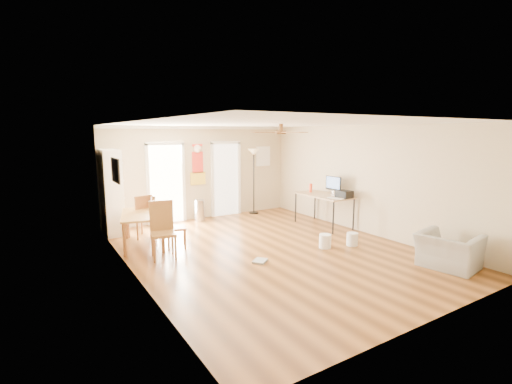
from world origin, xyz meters
TOP-DOWN VIEW (x-y plane):
  - floor at (0.00, 0.00)m, footprint 7.00×7.00m
  - ceiling at (0.00, 0.00)m, footprint 5.50×7.00m
  - wall_back at (0.00, 3.50)m, footprint 5.50×0.04m
  - wall_front at (0.00, -3.50)m, footprint 5.50×0.04m
  - wall_left at (-2.75, 0.00)m, footprint 0.04×7.00m
  - wall_right at (2.75, 0.00)m, footprint 0.04×7.00m
  - crown_molding at (0.00, 0.00)m, footprint 5.50×7.00m
  - kitchen_doorway at (-1.05, 3.48)m, footprint 0.90×0.10m
  - bathroom_doorway at (0.75, 3.48)m, footprint 0.80×0.10m
  - wall_decal at (-0.13, 3.48)m, footprint 0.46×0.03m
  - ac_grille at (2.05, 3.47)m, footprint 0.50×0.04m
  - framed_poster at (-2.73, 1.40)m, footprint 0.04×0.66m
  - ceiling_fan at (0.00, -0.30)m, footprint 1.24×1.24m
  - bookshelf at (-2.53, 3.11)m, footprint 0.61×0.99m
  - dining_table at (-2.15, 1.76)m, footprint 1.18×1.59m
  - dining_chair_right_a at (-1.60, 2.16)m, footprint 0.48×0.48m
  - dining_chair_right_b at (-1.60, 1.23)m, footprint 0.50×0.50m
  - dining_chair_near at (-2.05, 0.71)m, footprint 0.53×0.53m
  - dining_chair_far at (-2.06, 2.44)m, footprint 0.53×0.53m
  - trash_can at (-0.24, 3.17)m, footprint 0.35×0.35m
  - torchiere_lamp at (1.55, 3.21)m, footprint 0.39×0.39m
  - computer_desk at (2.32, 0.97)m, footprint 0.77×1.54m
  - imac at (2.47, 0.79)m, footprint 0.18×0.53m
  - keyboard at (2.20, 0.41)m, footprint 0.23×0.42m
  - printer at (2.45, 0.38)m, footprint 0.31×0.36m
  - orange_bottle at (2.30, 1.48)m, footprint 0.09×0.09m
  - wastebasket_a at (1.06, -0.47)m, footprint 0.30×0.30m
  - wastebasket_b at (1.68, -0.66)m, footprint 0.27×0.27m
  - floor_cloth at (-0.58, -0.47)m, footprint 0.36×0.35m
  - armchair at (2.15, -2.52)m, footprint 1.01×1.11m

SIDE VIEW (x-z plane):
  - floor at x=0.00m, z-range 0.00..0.00m
  - floor_cloth at x=-0.58m, z-range 0.00..0.04m
  - wastebasket_b at x=1.68m, z-range 0.00..0.28m
  - wastebasket_a at x=1.06m, z-range 0.00..0.30m
  - trash_can at x=-0.24m, z-range 0.00..0.60m
  - armchair at x=2.15m, z-range 0.00..0.64m
  - dining_table at x=-2.15m, z-range 0.00..0.71m
  - computer_desk at x=2.32m, z-range 0.00..0.82m
  - dining_chair_right_b at x=-1.60m, z-range 0.00..0.97m
  - dining_chair_right_a at x=-1.60m, z-range 0.00..1.00m
  - dining_chair_far at x=-2.06m, z-range 0.00..1.00m
  - dining_chair_near at x=-2.05m, z-range 0.00..1.10m
  - keyboard at x=2.20m, z-range 0.82..0.84m
  - printer at x=2.45m, z-range 0.82..1.01m
  - orange_bottle at x=2.30m, z-range 0.82..1.06m
  - torchiere_lamp at x=1.55m, z-range 0.00..1.95m
  - bookshelf at x=-2.53m, z-range 0.00..2.04m
  - kitchen_doorway at x=-1.05m, z-range 0.00..2.10m
  - bathroom_doorway at x=0.75m, z-range 0.00..2.10m
  - imac at x=2.47m, z-range 0.82..1.32m
  - wall_back at x=0.00m, z-range 0.00..2.60m
  - wall_front at x=0.00m, z-range 0.00..2.60m
  - wall_left at x=-2.75m, z-range 0.00..2.60m
  - wall_right at x=2.75m, z-range 0.00..2.60m
  - wall_decal at x=-0.13m, z-range 1.00..2.10m
  - ac_grille at x=2.05m, z-range 1.40..2.00m
  - framed_poster at x=-2.73m, z-range 1.46..1.94m
  - ceiling_fan at x=0.00m, z-range 2.33..2.53m
  - crown_molding at x=0.00m, z-range 2.52..2.60m
  - ceiling at x=0.00m, z-range 2.60..2.60m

